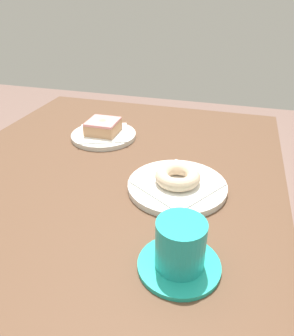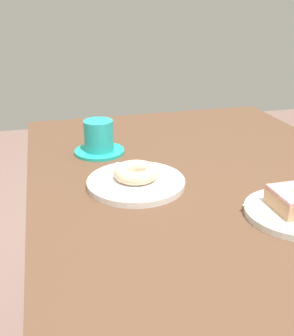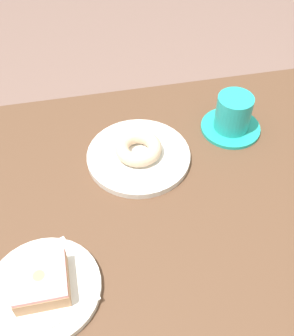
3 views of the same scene
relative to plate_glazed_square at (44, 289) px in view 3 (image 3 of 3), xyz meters
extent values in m
cube|color=brown|center=(0.23, 0.09, -0.03)|extent=(1.10, 0.83, 0.04)
cylinder|color=#523025|center=(0.72, 0.40, -0.41)|extent=(0.06, 0.06, 0.74)
cylinder|color=silver|center=(0.00, 0.00, 0.00)|extent=(0.19, 0.19, 0.01)
cube|color=white|center=(0.00, 0.00, 0.01)|extent=(0.18, 0.18, 0.00)
cube|color=tan|center=(0.00, 0.00, 0.02)|extent=(0.09, 0.09, 0.03)
cube|color=pink|center=(0.00, 0.00, 0.04)|extent=(0.09, 0.09, 0.01)
cylinder|color=tan|center=(0.00, 0.00, 0.05)|extent=(0.02, 0.02, 0.00)
cylinder|color=silver|center=(0.21, 0.26, 0.00)|extent=(0.22, 0.22, 0.01)
cube|color=white|center=(0.21, 0.26, 0.01)|extent=(0.21, 0.21, 0.00)
torus|color=beige|center=(0.21, 0.26, 0.03)|extent=(0.10, 0.10, 0.03)
cylinder|color=#20AB9A|center=(0.43, 0.31, 0.00)|extent=(0.13, 0.13, 0.01)
cylinder|color=teal|center=(0.43, 0.31, 0.04)|extent=(0.08, 0.08, 0.08)
cylinder|color=black|center=(0.43, 0.31, 0.08)|extent=(0.07, 0.07, 0.00)
camera|label=1|loc=(0.80, 0.37, 0.39)|focal=34.37mm
camera|label=2|loc=(-0.59, 0.45, 0.39)|focal=43.08mm
camera|label=3|loc=(0.10, -0.34, 0.65)|focal=44.79mm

